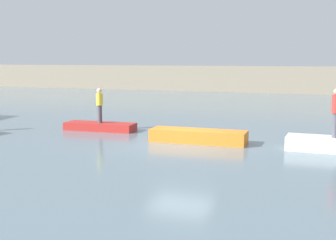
% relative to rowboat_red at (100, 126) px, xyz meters
% --- Properties ---
extents(ground_plane, '(120.00, 120.00, 0.00)m').
position_rel_rowboat_red_xyz_m(ground_plane, '(4.80, -2.22, -0.18)').
color(ground_plane, slate).
extents(embankment_wall, '(80.00, 1.20, 2.64)m').
position_rel_rowboat_red_xyz_m(embankment_wall, '(4.80, 26.85, 1.14)').
color(embankment_wall, gray).
rests_on(embankment_wall, ground_plane).
extents(rowboat_red, '(3.45, 1.21, 0.36)m').
position_rel_rowboat_red_xyz_m(rowboat_red, '(0.00, 0.00, 0.00)').
color(rowboat_red, red).
rests_on(rowboat_red, ground_plane).
extents(rowboat_orange, '(3.94, 1.16, 0.52)m').
position_rel_rowboat_red_xyz_m(rowboat_orange, '(5.28, -1.42, 0.08)').
color(rowboat_orange, orange).
rests_on(rowboat_orange, ground_plane).
extents(rowboat_white, '(3.46, 1.21, 0.51)m').
position_rel_rowboat_red_xyz_m(rowboat_white, '(10.50, -1.42, 0.07)').
color(rowboat_white, white).
rests_on(rowboat_white, ground_plane).
extents(person_yellow_shirt, '(0.32, 0.32, 1.65)m').
position_rel_rowboat_red_xyz_m(person_yellow_shirt, '(0.00, 0.00, 1.11)').
color(person_yellow_shirt, '#4C4C56').
rests_on(person_yellow_shirt, rowboat_red).
extents(person_red_shirt, '(0.32, 0.32, 1.81)m').
position_rel_rowboat_red_xyz_m(person_red_shirt, '(10.50, -1.42, 1.35)').
color(person_red_shirt, '#4C4C56').
rests_on(person_red_shirt, rowboat_white).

